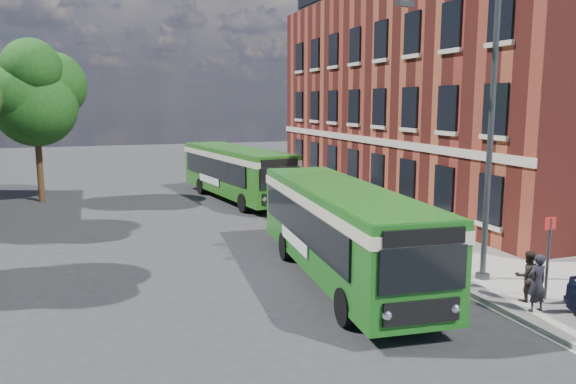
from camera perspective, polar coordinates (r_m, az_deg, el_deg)
name	(u,v)px	position (r m, az deg, el deg)	size (l,w,h in m)	color
ground	(307,281)	(18.21, 1.90, -9.01)	(120.00, 120.00, 0.00)	#2A2B2D
pavement	(381,216)	(28.09, 9.39, -2.44)	(6.00, 48.00, 0.15)	gray
kerb_line	(324,222)	(26.81, 3.64, -3.05)	(0.12, 48.00, 0.01)	beige
brick_office	(458,79)	(34.68, 16.86, 10.94)	(12.10, 26.00, 14.20)	maroon
street_lamp	(481,131)	(17.98, 19.00, 5.84)	(2.96, 2.38, 9.00)	#3C3F42
bus_stop_sign	(548,253)	(17.32, 24.92, -5.64)	(0.35, 0.08, 2.52)	#3C3F42
bus_front	(341,224)	(17.96, 5.43, -3.24)	(3.49, 11.23, 3.02)	#1B6319
bus_rear	(236,168)	(32.72, -5.32, 2.40)	(4.23, 11.55, 3.02)	#226116
pedestrian_a	(537,283)	(16.43, 23.96, -8.43)	(0.58, 0.38, 1.58)	black
pedestrian_b	(527,276)	(17.17, 23.14, -7.84)	(0.71, 0.55, 1.45)	black
tree_right	(36,93)	(34.69, -24.24, 9.16)	(5.36, 5.10, 9.05)	#3C2516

